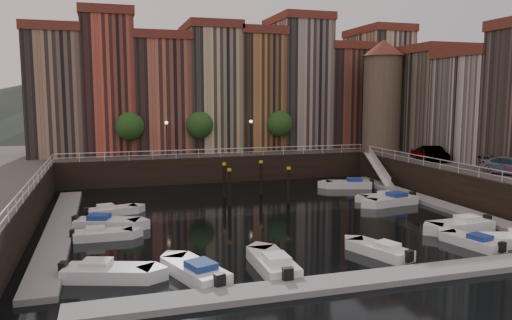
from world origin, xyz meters
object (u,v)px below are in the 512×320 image
object	(u,v)px
corner_tower	(382,94)
car_b	(433,155)
mooring_pilings	(251,183)
boat_left_2	(106,223)
boat_left_1	(102,235)
gangway	(378,167)
car_a	(429,154)
boat_left_0	(106,273)
car_c	(512,167)

from	to	relation	value
corner_tower	car_b	size ratio (longest dim) A/B	2.90
mooring_pilings	boat_left_2	xyz separation A→B (m)	(-13.46, -6.79, -1.26)
corner_tower	boat_left_1	xyz separation A→B (m)	(-33.19, -18.69, -9.87)
gangway	boat_left_2	distance (m)	32.09
boat_left_1	corner_tower	bearing A→B (deg)	30.82
gangway	car_a	distance (m)	5.80
gangway	car_b	size ratio (longest dim) A/B	1.75
boat_left_1	car_b	size ratio (longest dim) A/B	0.89
mooring_pilings	boat_left_0	world-z (taller)	mooring_pilings
corner_tower	car_a	bearing A→B (deg)	-84.67
mooring_pilings	car_a	distance (m)	20.36
gangway	car_c	xyz separation A→B (m)	(4.26, -15.05, 1.87)
car_a	car_b	distance (m)	0.67
car_c	boat_left_0	bearing A→B (deg)	172.75
car_a	car_c	world-z (taller)	car_c
boat_left_2	car_a	bearing A→B (deg)	30.81
boat_left_1	boat_left_0	bearing A→B (deg)	-86.76
boat_left_1	boat_left_2	bearing A→B (deg)	85.75
car_b	car_a	bearing A→B (deg)	108.47
corner_tower	boat_left_1	size ratio (longest dim) A/B	3.27
corner_tower	mooring_pilings	distance (m)	23.06
mooring_pilings	boat_left_2	bearing A→B (deg)	-153.23
car_a	corner_tower	bearing A→B (deg)	87.41
car_c	boat_left_2	bearing A→B (deg)	154.33
boat_left_0	car_c	world-z (taller)	car_c
boat_left_0	car_a	size ratio (longest dim) A/B	1.18
boat_left_2	mooring_pilings	bearing A→B (deg)	45.51
boat_left_0	boat_left_1	world-z (taller)	boat_left_0
corner_tower	mooring_pilings	size ratio (longest dim) A/B	2.35
boat_left_1	car_c	size ratio (longest dim) A/B	0.78
boat_left_0	car_b	distance (m)	38.29
mooring_pilings	boat_left_0	distance (m)	22.48
gangway	car_a	bearing A→B (deg)	-47.75
corner_tower	car_a	distance (m)	10.76
gangway	car_c	size ratio (longest dim) A/B	1.54
corner_tower	car_a	size ratio (longest dim) A/B	3.14
mooring_pilings	car_b	size ratio (longest dim) A/B	1.23
car_b	car_c	distance (m)	10.32
gangway	boat_left_1	xyz separation A→B (m)	(-30.29, -14.19, -1.59)
mooring_pilings	car_c	world-z (taller)	car_c
mooring_pilings	boat_left_2	distance (m)	15.13
mooring_pilings	car_a	world-z (taller)	car_a
gangway	boat_left_2	size ratio (longest dim) A/B	1.62
gangway	mooring_pilings	size ratio (longest dim) A/B	1.42
corner_tower	boat_left_1	world-z (taller)	corner_tower
boat_left_0	boat_left_2	distance (m)	11.14
car_a	car_c	xyz separation A→B (m)	(0.56, -10.98, 0.03)
mooring_pilings	car_b	distance (m)	20.42
gangway	mooring_pilings	distance (m)	17.14
boat_left_0	corner_tower	bearing A→B (deg)	57.38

